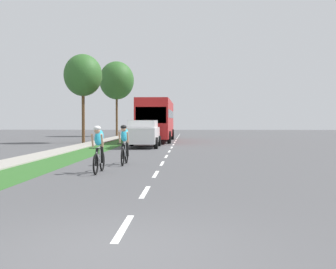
# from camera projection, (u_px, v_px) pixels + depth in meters

# --- Properties ---
(ground_plane) EXTENTS (120.00, 120.00, 0.00)m
(ground_plane) POSITION_uv_depth(u_px,v_px,m) (170.00, 150.00, 25.59)
(ground_plane) COLOR #4C4C4F
(grass_verge) EXTENTS (1.91, 70.00, 0.01)m
(grass_verge) POSITION_uv_depth(u_px,v_px,m) (95.00, 150.00, 25.80)
(grass_verge) COLOR #2D6026
(grass_verge) RESTS_ON ground_plane
(sidewalk_concrete) EXTENTS (1.52, 70.00, 0.10)m
(sidewalk_concrete) POSITION_uv_depth(u_px,v_px,m) (67.00, 150.00, 25.88)
(sidewalk_concrete) COLOR #9E998E
(sidewalk_concrete) RESTS_ON ground_plane
(lane_markings_center) EXTENTS (0.12, 54.30, 0.01)m
(lane_markings_center) POSITION_uv_depth(u_px,v_px,m) (173.00, 146.00, 29.59)
(lane_markings_center) COLOR white
(lane_markings_center) RESTS_ON ground_plane
(cyclist_lead) EXTENTS (0.42, 1.72, 1.58)m
(cyclist_lead) POSITION_uv_depth(u_px,v_px,m) (99.00, 149.00, 14.15)
(cyclist_lead) COLOR black
(cyclist_lead) RESTS_ON ground_plane
(cyclist_trailing) EXTENTS (0.42, 1.72, 1.58)m
(cyclist_trailing) POSITION_uv_depth(u_px,v_px,m) (124.00, 144.00, 16.87)
(cyclist_trailing) COLOR black
(cyclist_trailing) RESTS_ON ground_plane
(suv_white) EXTENTS (2.15, 4.70, 1.79)m
(suv_white) POSITION_uv_depth(u_px,v_px,m) (143.00, 133.00, 28.09)
(suv_white) COLOR silver
(suv_white) RESTS_ON ground_plane
(bus_red) EXTENTS (2.78, 11.60, 3.48)m
(bus_red) POSITION_uv_depth(u_px,v_px,m) (157.00, 118.00, 36.71)
(bus_red) COLOR red
(bus_red) RESTS_ON ground_plane
(street_tree_near) EXTENTS (3.01, 3.01, 7.03)m
(street_tree_near) POSITION_uv_depth(u_px,v_px,m) (83.00, 75.00, 33.62)
(street_tree_near) COLOR brown
(street_tree_near) RESTS_ON ground_plane
(street_tree_far) EXTENTS (3.94, 3.94, 8.56)m
(street_tree_far) POSITION_uv_depth(u_px,v_px,m) (117.00, 81.00, 48.55)
(street_tree_far) COLOR brown
(street_tree_far) RESTS_ON ground_plane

